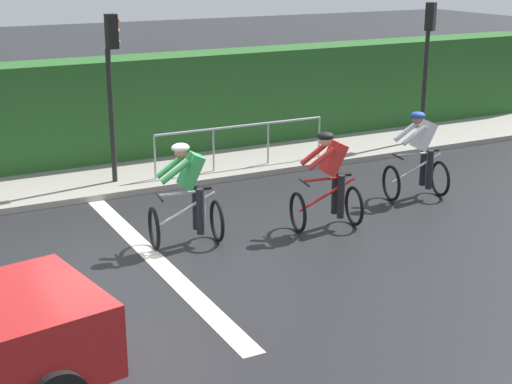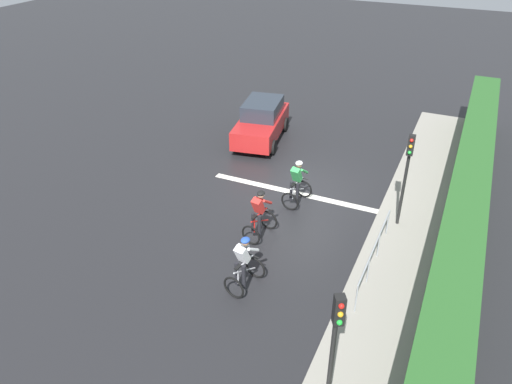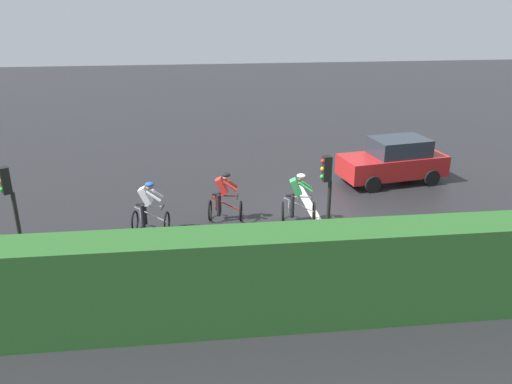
{
  "view_description": "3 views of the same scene",
  "coord_description": "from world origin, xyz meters",
  "px_view_note": "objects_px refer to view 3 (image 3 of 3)",
  "views": [
    {
      "loc": [
        10.37,
        -3.19,
        4.41
      ],
      "look_at": [
        0.99,
        1.71,
        1.08
      ],
      "focal_mm": 53.31,
      "sensor_mm": 36.0,
      "label": 1
    },
    {
      "loc": [
        -4.94,
        15.18,
        9.37
      ],
      "look_at": [
        0.86,
        2.46,
        1.01
      ],
      "focal_mm": 34.46,
      "sensor_mm": 36.0,
      "label": 2
    },
    {
      "loc": [
        -15.48,
        4.23,
        7.09
      ],
      "look_at": [
        -0.59,
        2.49,
        1.3
      ],
      "focal_mm": 36.54,
      "sensor_mm": 36.0,
      "label": 3
    }
  ],
  "objects_px": {
    "cyclist_mid": "(298,199)",
    "cyclist_lead": "(149,208)",
    "pedestrian_railing_kerbside": "(224,251)",
    "traffic_light_far_junction": "(13,212)",
    "car_red": "(394,161)",
    "traffic_light_near_crossing": "(327,199)",
    "cyclist_second": "(224,198)"
  },
  "relations": [
    {
      "from": "cyclist_mid",
      "to": "cyclist_lead",
      "type": "bearing_deg",
      "value": 92.73
    },
    {
      "from": "cyclist_lead",
      "to": "pedestrian_railing_kerbside",
      "type": "distance_m",
      "value": 3.77
    },
    {
      "from": "traffic_light_far_junction",
      "to": "car_red",
      "type": "bearing_deg",
      "value": -60.35
    },
    {
      "from": "pedestrian_railing_kerbside",
      "to": "cyclist_lead",
      "type": "bearing_deg",
      "value": 34.84
    },
    {
      "from": "traffic_light_far_junction",
      "to": "traffic_light_near_crossing",
      "type": "bearing_deg",
      "value": -90.32
    },
    {
      "from": "cyclist_second",
      "to": "traffic_light_far_junction",
      "type": "distance_m",
      "value": 6.64
    },
    {
      "from": "cyclist_second",
      "to": "traffic_light_near_crossing",
      "type": "xyz_separation_m",
      "value": [
        -3.93,
        -2.39,
        1.43
      ]
    },
    {
      "from": "cyclist_mid",
      "to": "pedestrian_railing_kerbside",
      "type": "relative_size",
      "value": 0.43
    },
    {
      "from": "cyclist_mid",
      "to": "pedestrian_railing_kerbside",
      "type": "xyz_separation_m",
      "value": [
        -3.32,
        2.59,
        0.0
      ]
    },
    {
      "from": "cyclist_lead",
      "to": "cyclist_second",
      "type": "distance_m",
      "value": 2.45
    },
    {
      "from": "cyclist_mid",
      "to": "traffic_light_far_junction",
      "type": "height_order",
      "value": "traffic_light_far_junction"
    },
    {
      "from": "cyclist_second",
      "to": "cyclist_lead",
      "type": "bearing_deg",
      "value": 104.34
    },
    {
      "from": "cyclist_second",
      "to": "cyclist_mid",
      "type": "distance_m",
      "value": 2.4
    },
    {
      "from": "cyclist_second",
      "to": "traffic_light_near_crossing",
      "type": "relative_size",
      "value": 0.5
    },
    {
      "from": "traffic_light_near_crossing",
      "to": "pedestrian_railing_kerbside",
      "type": "distance_m",
      "value": 2.99
    },
    {
      "from": "traffic_light_near_crossing",
      "to": "traffic_light_far_junction",
      "type": "xyz_separation_m",
      "value": [
        0.04,
        7.58,
        0.0
      ]
    },
    {
      "from": "cyclist_second",
      "to": "car_red",
      "type": "relative_size",
      "value": 0.38
    },
    {
      "from": "pedestrian_railing_kerbside",
      "to": "car_red",
      "type": "bearing_deg",
      "value": -46.72
    },
    {
      "from": "traffic_light_near_crossing",
      "to": "pedestrian_railing_kerbside",
      "type": "xyz_separation_m",
      "value": [
        0.23,
        2.61,
        -1.42
      ]
    },
    {
      "from": "cyclist_lead",
      "to": "cyclist_second",
      "type": "relative_size",
      "value": 1.0
    },
    {
      "from": "car_red",
      "to": "traffic_light_far_junction",
      "type": "distance_m",
      "value": 13.93
    },
    {
      "from": "cyclist_lead",
      "to": "pedestrian_railing_kerbside",
      "type": "bearing_deg",
      "value": -145.16
    },
    {
      "from": "cyclist_second",
      "to": "traffic_light_near_crossing",
      "type": "distance_m",
      "value": 4.82
    },
    {
      "from": "cyclist_second",
      "to": "cyclist_mid",
      "type": "xyz_separation_m",
      "value": [
        -0.38,
        -2.37,
        0.0
      ]
    },
    {
      "from": "traffic_light_near_crossing",
      "to": "traffic_light_far_junction",
      "type": "distance_m",
      "value": 7.58
    },
    {
      "from": "car_red",
      "to": "cyclist_lead",
      "type": "bearing_deg",
      "value": 111.15
    },
    {
      "from": "car_red",
      "to": "traffic_light_near_crossing",
      "type": "bearing_deg",
      "value": 147.07
    },
    {
      "from": "car_red",
      "to": "traffic_light_near_crossing",
      "type": "relative_size",
      "value": 1.3
    },
    {
      "from": "traffic_light_near_crossing",
      "to": "car_red",
      "type": "bearing_deg",
      "value": -32.93
    },
    {
      "from": "cyclist_lead",
      "to": "traffic_light_near_crossing",
      "type": "bearing_deg",
      "value": -124.9
    },
    {
      "from": "car_red",
      "to": "traffic_light_near_crossing",
      "type": "distance_m",
      "value": 8.33
    },
    {
      "from": "car_red",
      "to": "traffic_light_near_crossing",
      "type": "xyz_separation_m",
      "value": [
        -6.9,
        4.47,
        1.35
      ]
    }
  ]
}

